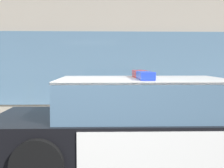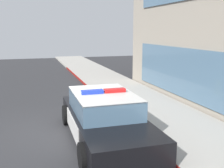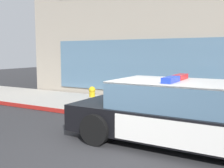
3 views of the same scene
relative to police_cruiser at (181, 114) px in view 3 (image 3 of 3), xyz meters
name	(u,v)px [view 3 (image 3 of 3)]	position (x,y,z in m)	size (l,w,h in m)	color
ground	(105,152)	(-1.19, -1.21, -0.68)	(48.00, 48.00, 0.00)	#303033
sidewalk	(165,112)	(-1.19, 2.61, -0.61)	(48.00, 3.08, 0.15)	#B2ADA3
curb_red_paint	(147,123)	(-1.19, 1.06, -0.61)	(28.80, 0.04, 0.14)	maroon
police_cruiser	(181,114)	(0.00, 0.00, 0.00)	(5.00, 2.20, 1.49)	black
fire_hydrant	(92,98)	(-3.34, 1.63, -0.18)	(0.34, 0.39, 0.73)	gold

